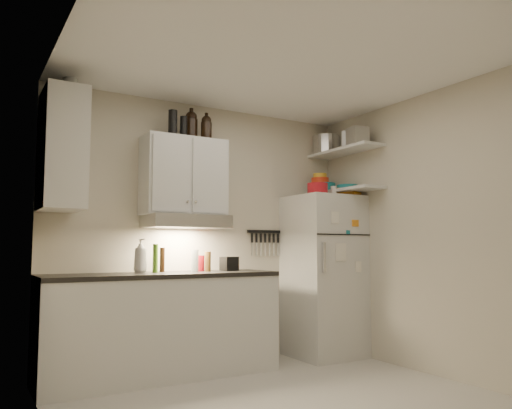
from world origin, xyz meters
TOP-DOWN VIEW (x-y plane):
  - floor at (0.00, 0.00)m, footprint 3.20×3.00m
  - ceiling at (0.00, 0.00)m, footprint 3.20×3.00m
  - back_wall at (0.00, 1.51)m, footprint 3.20×0.02m
  - left_wall at (-1.61, 0.00)m, footprint 0.02×3.00m
  - right_wall at (1.61, 0.00)m, footprint 0.02×3.00m
  - base_cabinet at (-0.55, 1.20)m, footprint 2.10×0.60m
  - countertop at (-0.55, 1.20)m, footprint 2.10×0.62m
  - upper_cabinet at (-0.30, 1.33)m, footprint 0.80×0.33m
  - side_cabinet at (-1.44, 1.20)m, footprint 0.33×0.55m
  - range_hood at (-0.30, 1.27)m, footprint 0.76×0.46m
  - fridge at (1.25, 1.16)m, footprint 0.70×0.68m
  - shelf_hi at (1.45, 1.02)m, footprint 0.30×0.95m
  - shelf_lo at (1.45, 1.02)m, footprint 0.30×0.95m
  - knife_strip at (0.70, 1.49)m, footprint 0.42×0.02m
  - dutch_oven at (1.11, 1.07)m, footprint 0.23×0.23m
  - book_stack at (1.51, 1.05)m, footprint 0.31×0.34m
  - spice_jar at (1.29, 1.03)m, footprint 0.07×0.07m
  - stock_pot at (1.48, 1.37)m, footprint 0.38×0.38m
  - tin_a at (1.46, 0.91)m, footprint 0.23×0.22m
  - tin_b at (1.39, 0.74)m, footprint 0.21×0.21m
  - bowl_teal at (1.40, 1.32)m, footprint 0.25×0.25m
  - bowl_orange at (1.35, 1.34)m, footprint 0.20×0.20m
  - bowl_yellow at (1.35, 1.34)m, footprint 0.15×0.15m
  - plates at (1.50, 1.04)m, footprint 0.30×0.30m
  - growler_a at (-0.21, 1.37)m, footprint 0.13×0.13m
  - growler_b at (-0.08, 1.30)m, footprint 0.14×0.14m
  - thermos_a at (-0.34, 1.26)m, footprint 0.07×0.07m
  - thermos_b at (-0.45, 1.27)m, footprint 0.08×0.08m
  - side_jar at (-1.37, 1.31)m, footprint 0.14×0.14m
  - soap_bottle at (-0.72, 1.30)m, footprint 0.17×0.17m
  - pepper_mill at (-0.10, 1.21)m, footprint 0.06×0.06m
  - oil_bottle at (-0.60, 1.25)m, footprint 0.07×0.07m
  - vinegar_bottle at (-0.50, 1.35)m, footprint 0.05×0.05m
  - clear_bottle at (-0.22, 1.24)m, footprint 0.09×0.09m
  - red_jar at (-0.12, 1.32)m, footprint 0.09×0.09m
  - caddy at (0.16, 1.27)m, footprint 0.18×0.15m

SIDE VIEW (x-z plane):
  - floor at x=0.00m, z-range -0.02..0.00m
  - base_cabinet at x=-0.55m, z-range 0.00..0.88m
  - fridge at x=1.25m, z-range 0.00..1.70m
  - countertop at x=-0.55m, z-range 0.88..0.92m
  - caddy at x=0.16m, z-range 0.92..1.06m
  - red_jar at x=-0.12m, z-range 0.92..1.07m
  - pepper_mill at x=-0.10m, z-range 0.92..1.11m
  - clear_bottle at x=-0.22m, z-range 0.92..1.13m
  - vinegar_bottle at x=-0.50m, z-range 0.92..1.15m
  - oil_bottle at x=-0.60m, z-range 0.92..1.18m
  - soap_bottle at x=-0.72m, z-range 0.92..1.26m
  - back_wall at x=0.00m, z-range 0.00..2.60m
  - left_wall at x=-1.61m, z-range 0.00..2.60m
  - right_wall at x=1.61m, z-range 0.00..2.60m
  - knife_strip at x=0.70m, z-range 1.31..1.33m
  - range_hood at x=-0.30m, z-range 1.33..1.45m
  - book_stack at x=1.51m, z-range 1.70..1.79m
  - spice_jar at x=1.29m, z-range 1.70..1.80m
  - shelf_lo at x=1.45m, z-range 1.75..1.77m
  - dutch_oven at x=1.11m, z-range 1.70..1.83m
  - plates at x=1.50m, z-range 1.77..1.83m
  - bowl_teal at x=1.40m, z-range 1.77..1.87m
  - upper_cabinet at x=-0.30m, z-range 1.45..2.20m
  - bowl_orange at x=1.35m, z-range 1.87..1.93m
  - side_cabinet at x=-1.44m, z-range 1.45..2.45m
  - bowl_yellow at x=1.35m, z-range 1.93..1.98m
  - shelf_hi at x=1.45m, z-range 2.19..2.22m
  - thermos_a at x=-0.34m, z-range 2.20..2.40m
  - tin_b at x=1.39m, z-range 2.21..2.39m
  - tin_a at x=1.46m, z-range 2.21..2.39m
  - thermos_b at x=-0.45m, z-range 2.20..2.44m
  - stock_pot at x=1.48m, z-range 2.21..2.44m
  - growler_b at x=-0.08m, z-range 2.20..2.46m
  - growler_a at x=-0.21m, z-range 2.20..2.50m
  - side_jar at x=-1.37m, z-range 2.45..2.61m
  - ceiling at x=0.00m, z-range 2.60..2.62m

